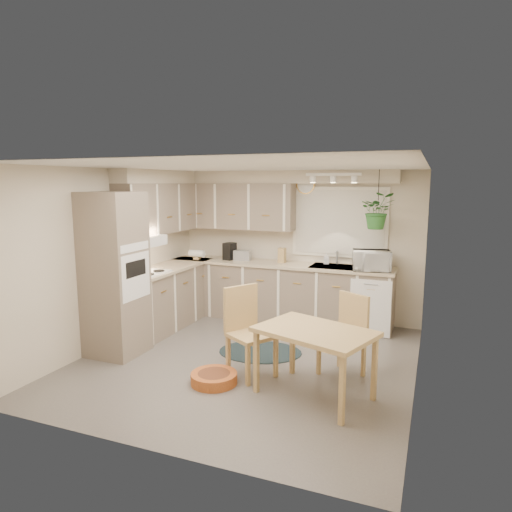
{
  "coord_description": "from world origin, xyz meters",
  "views": [
    {
      "loc": [
        2.11,
        -5.03,
        2.21
      ],
      "look_at": [
        -0.1,
        0.55,
        1.24
      ],
      "focal_mm": 32.0,
      "sensor_mm": 36.0,
      "label": 1
    }
  ],
  "objects_px": {
    "dining_table": "(314,363)",
    "microwave": "(371,258)",
    "chair_left": "(252,333)",
    "chair_back": "(342,336)",
    "braided_rug": "(260,352)",
    "pet_bed": "(214,378)"
  },
  "relations": [
    {
      "from": "microwave",
      "to": "chair_back",
      "type": "bearing_deg",
      "value": -105.8
    },
    {
      "from": "chair_back",
      "to": "microwave",
      "type": "bearing_deg",
      "value": -62.92
    },
    {
      "from": "chair_left",
      "to": "chair_back",
      "type": "distance_m",
      "value": 1.03
    },
    {
      "from": "chair_left",
      "to": "microwave",
      "type": "distance_m",
      "value": 2.41
    },
    {
      "from": "pet_bed",
      "to": "microwave",
      "type": "height_order",
      "value": "microwave"
    },
    {
      "from": "chair_left",
      "to": "braided_rug",
      "type": "height_order",
      "value": "chair_left"
    },
    {
      "from": "dining_table",
      "to": "microwave",
      "type": "relative_size",
      "value": 2.15
    },
    {
      "from": "chair_back",
      "to": "microwave",
      "type": "height_order",
      "value": "microwave"
    },
    {
      "from": "pet_bed",
      "to": "microwave",
      "type": "xyz_separation_m",
      "value": [
        1.35,
        2.45,
        1.06
      ]
    },
    {
      "from": "dining_table",
      "to": "chair_back",
      "type": "bearing_deg",
      "value": 75.72
    },
    {
      "from": "chair_left",
      "to": "pet_bed",
      "type": "distance_m",
      "value": 0.66
    },
    {
      "from": "braided_rug",
      "to": "microwave",
      "type": "distance_m",
      "value": 2.14
    },
    {
      "from": "chair_back",
      "to": "pet_bed",
      "type": "xyz_separation_m",
      "value": [
        -1.27,
        -0.74,
        -0.41
      ]
    },
    {
      "from": "chair_left",
      "to": "chair_back",
      "type": "bearing_deg",
      "value": 143.62
    },
    {
      "from": "chair_left",
      "to": "microwave",
      "type": "relative_size",
      "value": 1.92
    },
    {
      "from": "chair_back",
      "to": "braided_rug",
      "type": "height_order",
      "value": "chair_back"
    },
    {
      "from": "chair_back",
      "to": "pet_bed",
      "type": "relative_size",
      "value": 1.82
    },
    {
      "from": "chair_left",
      "to": "braided_rug",
      "type": "distance_m",
      "value": 0.9
    },
    {
      "from": "chair_left",
      "to": "braided_rug",
      "type": "xyz_separation_m",
      "value": [
        -0.17,
        0.72,
        -0.51
      ]
    },
    {
      "from": "chair_left",
      "to": "chair_back",
      "type": "xyz_separation_m",
      "value": [
        0.96,
        0.38,
        -0.04
      ]
    },
    {
      "from": "dining_table",
      "to": "microwave",
      "type": "height_order",
      "value": "microwave"
    },
    {
      "from": "braided_rug",
      "to": "microwave",
      "type": "xyz_separation_m",
      "value": [
        1.21,
        1.37,
        1.12
      ]
    }
  ]
}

